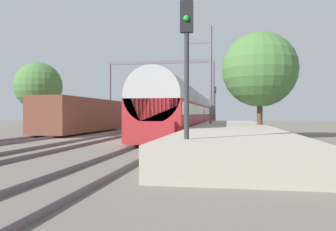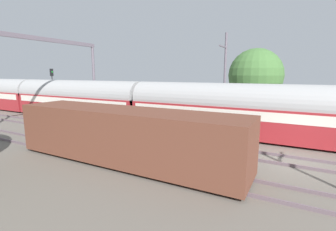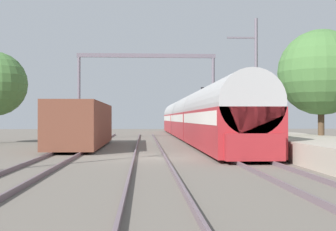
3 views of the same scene
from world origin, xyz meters
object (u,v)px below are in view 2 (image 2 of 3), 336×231
object	(u,v)px
catenary_gantry	(41,62)
person_crossing	(98,106)
passenger_train	(78,99)
freight_car	(125,135)
railway_signal_far	(53,84)

from	to	relation	value
catenary_gantry	person_crossing	bearing A→B (deg)	-4.41
passenger_train	freight_car	xyz separation A→B (m)	(-8.39, -12.97, -0.50)
passenger_train	railway_signal_far	distance (m)	6.92
freight_car	person_crossing	bearing A→B (deg)	49.44
freight_car	catenary_gantry	xyz separation A→B (m)	(4.20, 12.46, 4.18)
person_crossing	railway_signal_far	bearing A→B (deg)	-83.85
passenger_train	person_crossing	bearing A→B (deg)	-27.45
passenger_train	catenary_gantry	size ratio (longest dim) A/B	3.85
freight_car	person_crossing	distance (m)	15.79
person_crossing	railway_signal_far	size ratio (longest dim) A/B	0.33
passenger_train	catenary_gantry	xyz separation A→B (m)	(-4.20, -0.51, 3.68)
passenger_train	person_crossing	distance (m)	2.31
person_crossing	railway_signal_far	distance (m)	7.83
person_crossing	catenary_gantry	distance (m)	7.65
freight_car	railway_signal_far	bearing A→B (deg)	62.09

